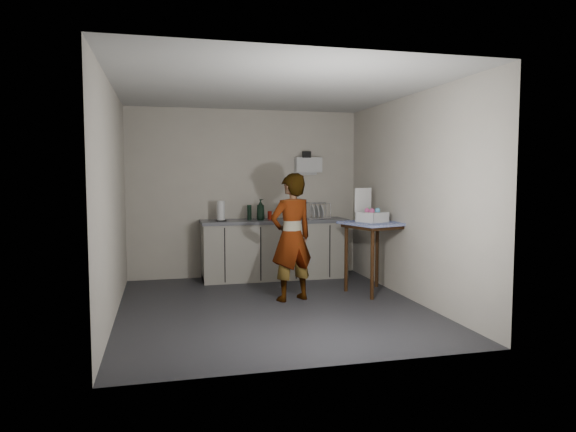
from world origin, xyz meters
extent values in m
plane|color=#2B2B31|center=(0.00, 0.00, 0.00)|extent=(4.00, 4.00, 0.00)
cube|color=beige|center=(0.00, 1.99, 1.30)|extent=(3.60, 0.02, 2.60)
cube|color=beige|center=(1.79, 0.00, 1.30)|extent=(0.02, 4.00, 2.60)
cube|color=beige|center=(-1.79, 0.00, 1.30)|extent=(0.02, 4.00, 2.60)
cube|color=silver|center=(0.00, 0.00, 2.60)|extent=(3.60, 4.00, 0.01)
cube|color=black|center=(0.40, 1.70, 0.04)|extent=(2.20, 0.52, 0.08)
cube|color=#A59F93|center=(0.40, 1.70, 0.43)|extent=(2.20, 0.58, 0.86)
cube|color=#54575F|center=(0.40, 1.70, 0.89)|extent=(2.24, 0.62, 0.05)
cube|color=black|center=(-0.40, 1.41, 0.43)|extent=(0.02, 0.01, 0.80)
cube|color=black|center=(0.13, 1.41, 0.43)|extent=(0.02, 0.01, 0.80)
cube|color=black|center=(0.67, 1.41, 0.43)|extent=(0.01, 0.01, 0.80)
cube|color=black|center=(1.20, 1.41, 0.43)|extent=(0.02, 0.01, 0.80)
cube|color=white|center=(1.00, 1.92, 1.75)|extent=(0.42, 0.16, 0.24)
cube|color=white|center=(1.00, 1.97, 1.61)|extent=(0.30, 0.06, 0.04)
cube|color=black|center=(0.95, 1.83, 1.91)|extent=(0.14, 0.02, 0.10)
cylinder|color=#371A0C|center=(1.32, 0.06, 0.44)|extent=(0.05, 0.05, 0.89)
cylinder|color=#371A0C|center=(1.84, 0.22, 0.44)|extent=(0.05, 0.05, 0.89)
cylinder|color=#371A0C|center=(1.16, 0.59, 0.44)|extent=(0.05, 0.05, 0.89)
cylinder|color=#371A0C|center=(1.68, 0.75, 0.44)|extent=(0.05, 0.05, 0.89)
cube|color=#371A0C|center=(1.50, 0.41, 0.91)|extent=(0.82, 0.82, 0.04)
cube|color=#1B33A6|center=(1.50, 0.41, 0.95)|extent=(0.93, 0.93, 0.03)
imported|color=#B2A593|center=(0.31, 0.27, 0.81)|extent=(0.68, 0.54, 1.61)
imported|color=black|center=(0.17, 1.64, 1.07)|extent=(0.17, 0.17, 0.32)
cylinder|color=red|center=(0.34, 1.76, 0.97)|extent=(0.07, 0.07, 0.12)
cylinder|color=black|center=(0.01, 1.69, 1.02)|extent=(0.07, 0.07, 0.23)
cylinder|color=black|center=(-0.43, 1.61, 0.92)|extent=(0.17, 0.17, 0.02)
cylinder|color=white|center=(-0.43, 1.61, 1.07)|extent=(0.12, 0.12, 0.28)
cube|color=silver|center=(1.09, 1.67, 0.92)|extent=(0.36, 0.27, 0.02)
cylinder|color=silver|center=(0.93, 1.56, 1.05)|extent=(0.01, 0.01, 0.24)
cylinder|color=silver|center=(1.26, 1.56, 1.05)|extent=(0.01, 0.01, 0.24)
cylinder|color=silver|center=(0.93, 1.79, 1.05)|extent=(0.01, 0.01, 0.24)
cylinder|color=silver|center=(1.26, 1.79, 1.05)|extent=(0.01, 0.01, 0.24)
cylinder|color=white|center=(1.00, 1.67, 1.03)|extent=(0.05, 0.20, 0.20)
cylinder|color=white|center=(1.07, 1.67, 1.03)|extent=(0.05, 0.20, 0.20)
cylinder|color=white|center=(1.15, 1.67, 1.03)|extent=(0.05, 0.20, 0.20)
cube|color=white|center=(1.47, 0.42, 0.97)|extent=(0.43, 0.43, 0.01)
cube|color=white|center=(1.53, 0.29, 1.03)|extent=(0.29, 0.15, 0.12)
cube|color=white|center=(1.40, 0.56, 1.03)|extent=(0.29, 0.15, 0.12)
cube|color=white|center=(1.33, 0.36, 1.03)|extent=(0.15, 0.29, 0.12)
cube|color=white|center=(1.60, 0.49, 1.03)|extent=(0.15, 0.29, 0.12)
cube|color=white|center=(1.39, 0.57, 1.25)|extent=(0.29, 0.15, 0.32)
cylinder|color=silver|center=(1.47, 0.42, 1.03)|extent=(0.21, 0.21, 0.12)
sphere|color=#E7559E|center=(1.43, 0.37, 1.11)|extent=(0.07, 0.07, 0.07)
sphere|color=#5DC3FF|center=(1.53, 0.41, 1.11)|extent=(0.07, 0.07, 0.07)
sphere|color=#56D276|center=(1.44, 0.47, 1.11)|extent=(0.07, 0.07, 0.07)
sphere|color=#E7559E|center=(1.40, 0.45, 1.11)|extent=(0.07, 0.07, 0.07)
camera|label=1|loc=(-1.27, -5.95, 1.59)|focal=32.00mm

